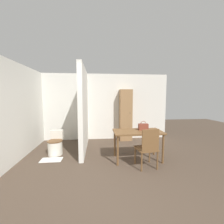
# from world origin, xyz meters

# --- Properties ---
(ground_plane) EXTENTS (16.00, 16.00, 0.00)m
(ground_plane) POSITION_xyz_m (0.00, 0.00, 0.00)
(ground_plane) COLOR #4C3D30
(wall_back) EXTENTS (5.23, 0.12, 2.50)m
(wall_back) POSITION_xyz_m (0.00, 3.52, 1.25)
(wall_back) COLOR silver
(wall_back) RESTS_ON ground_plane
(wall_left) EXTENTS (0.12, 4.46, 2.50)m
(wall_left) POSITION_xyz_m (-2.17, 1.73, 1.25)
(wall_left) COLOR silver
(wall_left) RESTS_ON ground_plane
(partition_wall) EXTENTS (0.12, 2.12, 2.50)m
(partition_wall) POSITION_xyz_m (-0.53, 2.40, 1.25)
(partition_wall) COLOR silver
(partition_wall) RESTS_ON ground_plane
(dining_table) EXTENTS (1.24, 0.69, 0.76)m
(dining_table) POSITION_xyz_m (0.91, 1.42, 0.68)
(dining_table) COLOR brown
(dining_table) RESTS_ON ground_plane
(wooden_chair) EXTENTS (0.49, 0.49, 0.94)m
(wooden_chair) POSITION_xyz_m (1.01, 0.93, 0.50)
(wooden_chair) COLOR brown
(wooden_chair) RESTS_ON ground_plane
(toilet) EXTENTS (0.42, 0.56, 0.65)m
(toilet) POSITION_xyz_m (-1.32, 2.04, 0.27)
(toilet) COLOR silver
(toilet) RESTS_ON ground_plane
(handbag) EXTENTS (0.25, 0.13, 0.24)m
(handbag) POSITION_xyz_m (1.08, 1.51, 0.85)
(handbag) COLOR brown
(handbag) RESTS_ON dining_table
(wooden_cabinet) EXTENTS (0.45, 0.41, 1.91)m
(wooden_cabinet) POSITION_xyz_m (0.94, 3.24, 0.95)
(wooden_cabinet) COLOR #997047
(wooden_cabinet) RESTS_ON ground_plane
(bath_mat) EXTENTS (0.54, 0.30, 0.01)m
(bath_mat) POSITION_xyz_m (-1.32, 1.61, 0.01)
(bath_mat) COLOR silver
(bath_mat) RESTS_ON ground_plane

